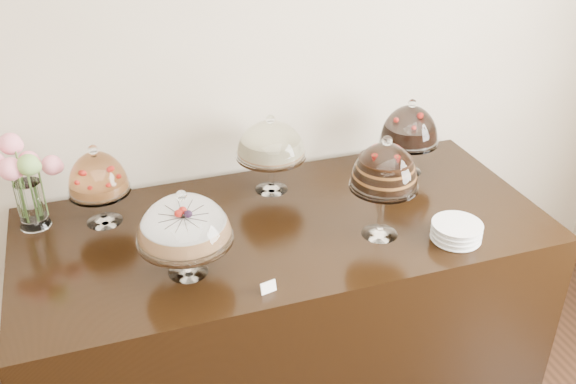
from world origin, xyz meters
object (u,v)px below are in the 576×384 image
object	(u,v)px
cake_stand_fruit_tart	(97,177)
display_counter	(284,307)
flower_vase	(25,178)
cake_stand_cheesecake	(271,143)
cake_stand_sugar_sponge	(184,223)
cake_stand_dark_choco	(410,128)
cake_stand_choco_layer	(385,170)
plate_stack	(456,231)

from	to	relation	value
cake_stand_fruit_tart	display_counter	bearing A→B (deg)	-20.16
cake_stand_fruit_tart	flower_vase	size ratio (longest dim) A/B	0.90
cake_stand_cheesecake	flower_vase	distance (m)	1.03
cake_stand_sugar_sponge	cake_stand_cheesecake	size ratio (longest dim) A/B	0.96
cake_stand_dark_choco	cake_stand_fruit_tart	world-z (taller)	cake_stand_dark_choco
cake_stand_cheesecake	cake_stand_fruit_tart	distance (m)	0.75
cake_stand_sugar_sponge	flower_vase	xyz separation A→B (m)	(-0.54, 0.52, 0.01)
cake_stand_sugar_sponge	cake_stand_fruit_tart	distance (m)	0.53
cake_stand_sugar_sponge	cake_stand_choco_layer	distance (m)	0.79
flower_vase	cake_stand_sugar_sponge	bearing A→B (deg)	-43.69
cake_stand_dark_choco	flower_vase	xyz separation A→B (m)	(-1.69, 0.06, -0.00)
cake_stand_fruit_tart	flower_vase	world-z (taller)	flower_vase
cake_stand_fruit_tart	plate_stack	size ratio (longest dim) A/B	1.81
cake_stand_dark_choco	plate_stack	bearing A→B (deg)	-98.16
cake_stand_choco_layer	plate_stack	world-z (taller)	cake_stand_choco_layer
cake_stand_fruit_tart	plate_stack	distance (m)	1.47
cake_stand_choco_layer	flower_vase	bearing A→B (deg)	158.86
cake_stand_sugar_sponge	cake_stand_choco_layer	world-z (taller)	cake_stand_choco_layer
display_counter	flower_vase	distance (m)	1.24
cake_stand_choco_layer	plate_stack	xyz separation A→B (m)	(0.27, -0.13, -0.26)
cake_stand_dark_choco	cake_stand_fruit_tart	bearing A→B (deg)	179.77
cake_stand_cheesecake	flower_vase	size ratio (longest dim) A/B	0.93
cake_stand_sugar_sponge	cake_stand_cheesecake	bearing A→B (deg)	45.95
cake_stand_choco_layer	cake_stand_fruit_tart	distance (m)	1.16
cake_stand_fruit_tart	plate_stack	bearing A→B (deg)	-24.05
flower_vase	plate_stack	world-z (taller)	flower_vase
cake_stand_fruit_tart	plate_stack	world-z (taller)	cake_stand_fruit_tart
flower_vase	plate_stack	distance (m)	1.74
cake_stand_fruit_tart	plate_stack	xyz separation A→B (m)	(1.33, -0.59, -0.18)
display_counter	flower_vase	bearing A→B (deg)	162.15
cake_stand_cheesecake	cake_stand_dark_choco	distance (m)	0.67
display_counter	cake_stand_sugar_sponge	bearing A→B (deg)	-155.63
display_counter	cake_stand_cheesecake	bearing A→B (deg)	82.85
display_counter	cake_stand_cheesecake	distance (m)	0.75
cake_stand_sugar_sponge	cake_stand_dark_choco	size ratio (longest dim) A/B	0.95
display_counter	cake_stand_choco_layer	distance (m)	0.84
display_counter	flower_vase	xyz separation A→B (m)	(-0.99, 0.32, 0.67)
display_counter	cake_stand_sugar_sponge	world-z (taller)	cake_stand_sugar_sponge
flower_vase	cake_stand_dark_choco	bearing A→B (deg)	-2.13
cake_stand_cheesecake	cake_stand_dark_choco	world-z (taller)	cake_stand_dark_choco
cake_stand_sugar_sponge	flower_vase	bearing A→B (deg)	136.31
cake_stand_sugar_sponge	cake_stand_fruit_tart	world-z (taller)	cake_stand_fruit_tart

